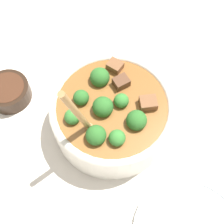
% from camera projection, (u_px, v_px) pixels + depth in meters
% --- Properties ---
extents(ground_plane, '(4.00, 4.00, 0.00)m').
position_uv_depth(ground_plane, '(112.00, 124.00, 0.74)').
color(ground_plane, silver).
extents(stew_bowl, '(0.27, 0.27, 0.28)m').
position_uv_depth(stew_bowl, '(112.00, 113.00, 0.68)').
color(stew_bowl, white).
rests_on(stew_bowl, ground_plane).
extents(condiment_bowl, '(0.10, 0.10, 0.04)m').
position_uv_depth(condiment_bowl, '(8.00, 91.00, 0.75)').
color(condiment_bowl, black).
rests_on(condiment_bowl, ground_plane).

